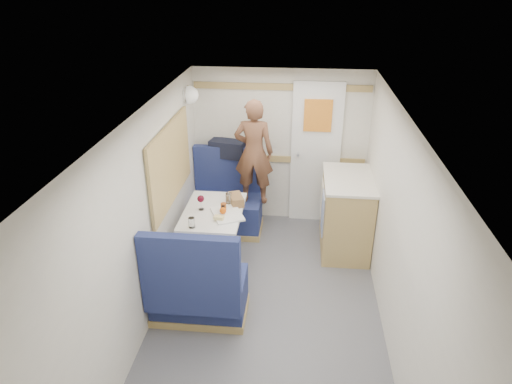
# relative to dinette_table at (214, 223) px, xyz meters

# --- Properties ---
(floor) EXTENTS (4.50, 4.50, 0.00)m
(floor) POSITION_rel_dinette_table_xyz_m (0.65, -1.00, -0.57)
(floor) COLOR #515156
(floor) RESTS_ON ground
(ceiling) EXTENTS (4.50, 4.50, 0.00)m
(ceiling) POSITION_rel_dinette_table_xyz_m (0.65, -1.00, 1.43)
(ceiling) COLOR silver
(ceiling) RESTS_ON wall_back
(wall_back) EXTENTS (2.20, 0.02, 2.00)m
(wall_back) POSITION_rel_dinette_table_xyz_m (0.65, 1.25, 0.43)
(wall_back) COLOR silver
(wall_back) RESTS_ON floor
(wall_left) EXTENTS (0.02, 4.50, 2.00)m
(wall_left) POSITION_rel_dinette_table_xyz_m (-0.45, -1.00, 0.43)
(wall_left) COLOR silver
(wall_left) RESTS_ON floor
(wall_right) EXTENTS (0.02, 4.50, 2.00)m
(wall_right) POSITION_rel_dinette_table_xyz_m (1.75, -1.00, 0.43)
(wall_right) COLOR silver
(wall_right) RESTS_ON floor
(oak_trim_low) EXTENTS (2.15, 0.02, 0.08)m
(oak_trim_low) POSITION_rel_dinette_table_xyz_m (0.65, 1.23, 0.28)
(oak_trim_low) COLOR tan
(oak_trim_low) RESTS_ON wall_back
(oak_trim_high) EXTENTS (2.15, 0.02, 0.08)m
(oak_trim_high) POSITION_rel_dinette_table_xyz_m (0.65, 1.23, 1.21)
(oak_trim_high) COLOR tan
(oak_trim_high) RESTS_ON wall_back
(side_window) EXTENTS (0.04, 1.30, 0.72)m
(side_window) POSITION_rel_dinette_table_xyz_m (-0.43, 0.00, 0.68)
(side_window) COLOR #ADBA9D
(side_window) RESTS_ON wall_left
(rear_door) EXTENTS (0.62, 0.12, 1.86)m
(rear_door) POSITION_rel_dinette_table_xyz_m (1.10, 1.22, 0.41)
(rear_door) COLOR white
(rear_door) RESTS_ON wall_back
(dinette_table) EXTENTS (0.62, 0.92, 0.72)m
(dinette_table) POSITION_rel_dinette_table_xyz_m (0.00, 0.00, 0.00)
(dinette_table) COLOR white
(dinette_table) RESTS_ON floor
(bench_far) EXTENTS (0.90, 0.59, 1.05)m
(bench_far) POSITION_rel_dinette_table_xyz_m (-0.00, 0.86, -0.27)
(bench_far) COLOR #17204B
(bench_far) RESTS_ON floor
(bench_near) EXTENTS (0.90, 0.59, 1.05)m
(bench_near) POSITION_rel_dinette_table_xyz_m (-0.00, -0.86, -0.27)
(bench_near) COLOR #17204B
(bench_near) RESTS_ON floor
(ledge) EXTENTS (0.90, 0.14, 0.04)m
(ledge) POSITION_rel_dinette_table_xyz_m (-0.00, 1.12, 0.31)
(ledge) COLOR tan
(ledge) RESTS_ON bench_far
(dome_light) EXTENTS (0.20, 0.20, 0.20)m
(dome_light) POSITION_rel_dinette_table_xyz_m (-0.39, 0.85, 1.18)
(dome_light) COLOR white
(dome_light) RESTS_ON wall_left
(galley_counter) EXTENTS (0.57, 0.92, 0.92)m
(galley_counter) POSITION_rel_dinette_table_xyz_m (1.47, 0.55, -0.10)
(galley_counter) COLOR tan
(galley_counter) RESTS_ON floor
(person) EXTENTS (0.48, 0.32, 1.29)m
(person) POSITION_rel_dinette_table_xyz_m (0.36, 0.80, 0.53)
(person) COLOR brown
(person) RESTS_ON bench_far
(duffel_bag) EXTENTS (0.48, 0.31, 0.21)m
(duffel_bag) POSITION_rel_dinette_table_xyz_m (-0.01, 1.12, 0.44)
(duffel_bag) COLOR black
(duffel_bag) RESTS_ON ledge
(tray) EXTENTS (0.41, 0.46, 0.02)m
(tray) POSITION_rel_dinette_table_xyz_m (0.17, -0.09, 0.16)
(tray) COLOR white
(tray) RESTS_ON dinette_table
(orange_fruit) EXTENTS (0.07, 0.07, 0.07)m
(orange_fruit) POSITION_rel_dinette_table_xyz_m (0.12, -0.09, 0.21)
(orange_fruit) COLOR #DB6409
(orange_fruit) RESTS_ON tray
(cheese_block) EXTENTS (0.11, 0.08, 0.04)m
(cheese_block) POSITION_rel_dinette_table_xyz_m (0.10, -0.21, 0.19)
(cheese_block) COLOR #ECD388
(cheese_block) RESTS_ON tray
(wine_glass) EXTENTS (0.08, 0.08, 0.17)m
(wine_glass) POSITION_rel_dinette_table_xyz_m (-0.13, 0.00, 0.28)
(wine_glass) COLOR white
(wine_glass) RESTS_ON dinette_table
(tumbler_left) EXTENTS (0.07, 0.07, 0.11)m
(tumbler_left) POSITION_rel_dinette_table_xyz_m (-0.14, -0.38, 0.21)
(tumbler_left) COLOR white
(tumbler_left) RESTS_ON dinette_table
(tumbler_right) EXTENTS (0.07, 0.07, 0.12)m
(tumbler_right) POSITION_rel_dinette_table_xyz_m (0.14, 0.19, 0.21)
(tumbler_right) COLOR silver
(tumbler_right) RESTS_ON dinette_table
(beer_glass) EXTENTS (0.06, 0.06, 0.10)m
(beer_glass) POSITION_rel_dinette_table_xyz_m (0.12, -0.01, 0.20)
(beer_glass) COLOR #8B3E14
(beer_glass) RESTS_ON dinette_table
(pepper_grinder) EXTENTS (0.03, 0.03, 0.09)m
(pepper_grinder) POSITION_rel_dinette_table_xyz_m (0.12, -0.04, 0.20)
(pepper_grinder) COLOR black
(pepper_grinder) RESTS_ON dinette_table
(bread_loaf) EXTENTS (0.21, 0.27, 0.10)m
(bread_loaf) POSITION_rel_dinette_table_xyz_m (0.22, 0.18, 0.20)
(bread_loaf) COLOR brown
(bread_loaf) RESTS_ON dinette_table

